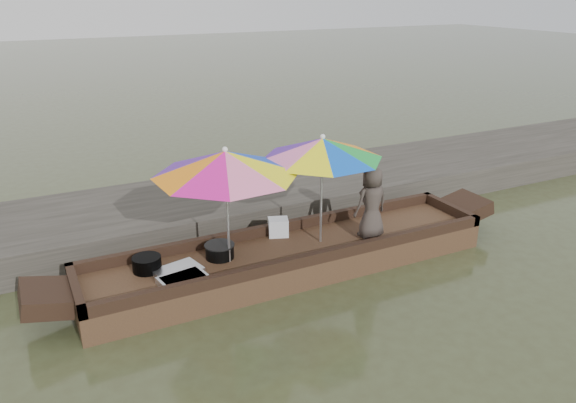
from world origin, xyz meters
name	(u,v)px	position (x,y,z in m)	size (l,w,h in m)	color
water	(291,270)	(0.00, 0.00, 0.00)	(80.00, 80.00, 0.00)	#444E2E
dock	(233,203)	(0.00, 2.20, 0.25)	(22.00, 2.20, 0.50)	#2D2B26
boat_hull	(291,259)	(0.00, 0.00, 0.17)	(5.75, 1.20, 0.35)	#352015
cooking_pot	(147,264)	(-1.93, 0.23, 0.45)	(0.36, 0.36, 0.19)	black
tray_crayfish	(183,280)	(-1.62, -0.30, 0.39)	(0.56, 0.39, 0.09)	silver
tray_scallop	(178,271)	(-1.61, -0.01, 0.38)	(0.56, 0.39, 0.06)	silver
charcoal_grill	(220,251)	(-0.98, 0.16, 0.44)	(0.38, 0.38, 0.18)	black
supply_bag	(278,227)	(0.02, 0.45, 0.48)	(0.28, 0.22, 0.26)	silver
vendor	(372,202)	(1.18, -0.17, 0.87)	(0.51, 0.34, 1.05)	#3B332E
umbrella_bow	(227,206)	(-0.91, 0.00, 1.12)	(1.84, 1.84, 1.55)	blue
umbrella_stern	(321,190)	(0.46, 0.00, 1.12)	(1.64, 1.64, 1.55)	red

